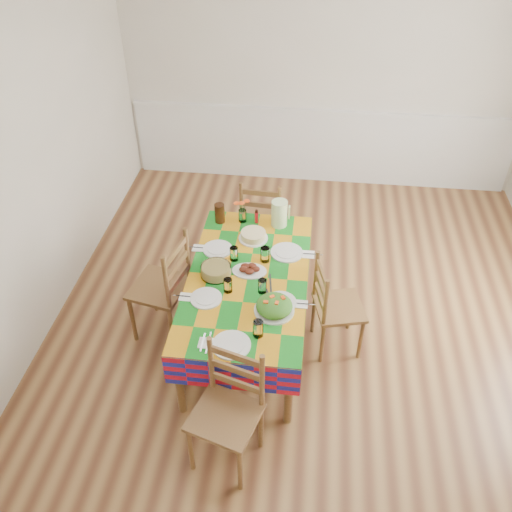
% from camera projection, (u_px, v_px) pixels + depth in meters
% --- Properties ---
extents(room, '(4.58, 5.08, 2.78)m').
position_uv_depth(room, '(320.00, 195.00, 3.95)').
color(room, brown).
rests_on(room, ground).
extents(wainscot, '(4.41, 0.06, 0.92)m').
position_uv_depth(wainscot, '(320.00, 144.00, 6.41)').
color(wainscot, silver).
rests_on(wainscot, room).
extents(dining_table, '(0.94, 1.75, 0.68)m').
position_uv_depth(dining_table, '(248.00, 284.00, 4.30)').
color(dining_table, brown).
rests_on(dining_table, room).
extents(setting_near_head, '(0.44, 0.29, 0.13)m').
position_uv_depth(setting_near_head, '(240.00, 339.00, 3.71)').
color(setting_near_head, silver).
rests_on(setting_near_head, dining_table).
extents(setting_left_near, '(0.44, 0.26, 0.12)m').
position_uv_depth(setting_left_near, '(213.00, 293.00, 4.07)').
color(setting_left_near, silver).
rests_on(setting_left_near, dining_table).
extents(setting_left_far, '(0.45, 0.27, 0.12)m').
position_uv_depth(setting_left_far, '(223.00, 251.00, 4.47)').
color(setting_left_far, silver).
rests_on(setting_left_far, dining_table).
extents(setting_right_near, '(0.44, 0.26, 0.11)m').
position_uv_depth(setting_right_near, '(275.00, 296.00, 4.04)').
color(setting_right_near, silver).
rests_on(setting_right_near, dining_table).
extents(setting_right_far, '(0.51, 0.29, 0.13)m').
position_uv_depth(setting_right_far, '(280.00, 253.00, 4.44)').
color(setting_right_far, silver).
rests_on(setting_right_far, dining_table).
extents(meat_platter, '(0.28, 0.20, 0.05)m').
position_uv_depth(meat_platter, '(249.00, 270.00, 4.29)').
color(meat_platter, silver).
rests_on(meat_platter, dining_table).
extents(salad_platter, '(0.30, 0.30, 0.12)m').
position_uv_depth(salad_platter, '(274.00, 306.00, 3.93)').
color(salad_platter, silver).
rests_on(salad_platter, dining_table).
extents(pasta_bowl, '(0.24, 0.24, 0.09)m').
position_uv_depth(pasta_bowl, '(216.00, 271.00, 4.24)').
color(pasta_bowl, white).
rests_on(pasta_bowl, dining_table).
extents(cake, '(0.25, 0.25, 0.07)m').
position_uv_depth(cake, '(253.00, 236.00, 4.62)').
color(cake, silver).
rests_on(cake, dining_table).
extents(serving_utensils, '(0.12, 0.27, 0.01)m').
position_uv_depth(serving_utensils, '(268.00, 285.00, 4.17)').
color(serving_utensils, black).
rests_on(serving_utensils, dining_table).
extents(flower_vase, '(0.14, 0.12, 0.23)m').
position_uv_depth(flower_vase, '(242.00, 212.00, 4.78)').
color(flower_vase, white).
rests_on(flower_vase, dining_table).
extents(hot_sauce, '(0.03, 0.03, 0.13)m').
position_uv_depth(hot_sauce, '(256.00, 216.00, 4.78)').
color(hot_sauce, red).
rests_on(hot_sauce, dining_table).
extents(green_pitcher, '(0.14, 0.14, 0.24)m').
position_uv_depth(green_pitcher, '(279.00, 213.00, 4.72)').
color(green_pitcher, beige).
rests_on(green_pitcher, dining_table).
extents(tea_pitcher, '(0.09, 0.09, 0.18)m').
position_uv_depth(tea_pitcher, '(220.00, 213.00, 4.78)').
color(tea_pitcher, black).
rests_on(tea_pitcher, dining_table).
extents(name_card, '(0.07, 0.02, 0.01)m').
position_uv_depth(name_card, '(229.00, 358.00, 3.60)').
color(name_card, silver).
rests_on(name_card, dining_table).
extents(chair_near, '(0.52, 0.51, 0.95)m').
position_uv_depth(chair_near, '(228.00, 411.00, 3.54)').
color(chair_near, brown).
rests_on(chair_near, room).
extents(chair_far, '(0.44, 0.42, 0.94)m').
position_uv_depth(chair_far, '(263.00, 220.00, 5.24)').
color(chair_far, brown).
rests_on(chair_far, room).
extents(chair_left, '(0.51, 0.52, 1.00)m').
position_uv_depth(chair_left, '(164.00, 288.00, 4.43)').
color(chair_left, brown).
rests_on(chair_left, room).
extents(chair_right, '(0.46, 0.47, 0.89)m').
position_uv_depth(chair_right, '(334.00, 307.00, 4.34)').
color(chair_right, brown).
rests_on(chair_right, room).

